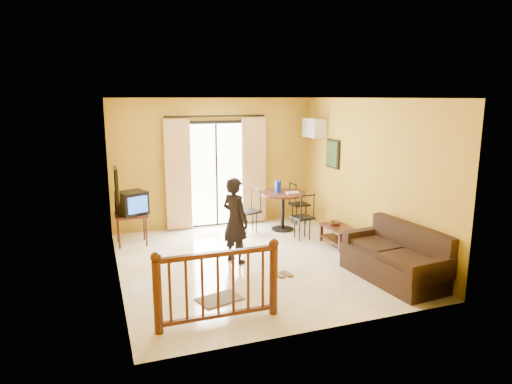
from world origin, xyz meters
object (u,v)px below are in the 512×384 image
object	(u,v)px
television	(132,203)
coffee_table	(339,233)
sofa	(397,259)
dining_table	(283,200)
standing_person	(235,220)

from	to	relation	value
television	coffee_table	distance (m)	4.02
sofa	television	bearing A→B (deg)	134.04
dining_table	sofa	world-z (taller)	sofa
television	sofa	size ratio (longest dim) A/B	0.34
television	standing_person	bearing A→B (deg)	-68.44
sofa	dining_table	bearing A→B (deg)	95.76
dining_table	coffee_table	distance (m)	1.53
television	sofa	xyz separation A→B (m)	(3.72, -3.19, -0.50)
coffee_table	sofa	distance (m)	1.78
dining_table	sofa	distance (m)	3.20
sofa	coffee_table	bearing A→B (deg)	84.84
dining_table	sofa	xyz separation A→B (m)	(0.61, -3.12, -0.33)
coffee_table	standing_person	size ratio (longest dim) A/B	0.55
coffee_table	dining_table	bearing A→B (deg)	114.30
television	standing_person	xyz separation A→B (m)	(1.57, -1.59, -0.08)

